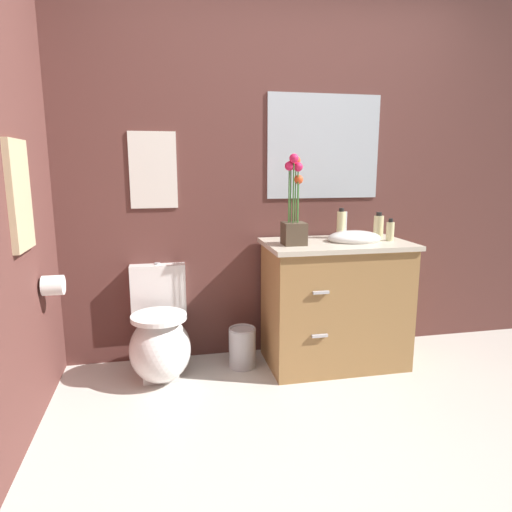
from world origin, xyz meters
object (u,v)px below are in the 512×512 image
object	(u,v)px
flower_vase	(294,212)
hand_wash_bottle	(341,224)
toilet	(160,340)
soap_bottle	(378,227)
trash_bin	(242,347)
wall_mirror	(324,147)
vanity_cabinet	(335,301)
toilet_paper_roll	(53,285)
lotion_bottle	(390,231)
hanging_towel	(19,196)
wall_poster	(153,170)

from	to	relation	value
flower_vase	hand_wash_bottle	world-z (taller)	flower_vase
toilet	soap_bottle	distance (m)	1.63
hand_wash_bottle	trash_bin	xyz separation A→B (m)	(-0.70, -0.08, -0.79)
soap_bottle	wall_mirror	size ratio (longest dim) A/B	0.22
vanity_cabinet	trash_bin	bearing A→B (deg)	175.13
vanity_cabinet	toilet_paper_roll	distance (m)	1.74
toilet	lotion_bottle	distance (m)	1.65
trash_bin	toilet	bearing A→B (deg)	-177.12
hanging_towel	wall_mirror	bearing A→B (deg)	21.90
wall_poster	wall_mirror	distance (m)	1.17
trash_bin	vanity_cabinet	bearing A→B (deg)	-4.87
lotion_bottle	toilet_paper_roll	world-z (taller)	lotion_bottle
wall_mirror	toilet_paper_roll	bearing A→B (deg)	-164.81
flower_vase	wall_poster	world-z (taller)	wall_poster
soap_bottle	flower_vase	bearing A→B (deg)	-169.23
vanity_cabinet	trash_bin	size ratio (longest dim) A/B	3.73
vanity_cabinet	toilet_paper_roll	bearing A→B (deg)	-174.33
trash_bin	wall_poster	world-z (taller)	wall_poster
soap_bottle	toilet_paper_roll	distance (m)	2.06
toilet_paper_roll	flower_vase	bearing A→B (deg)	5.12
flower_vase	trash_bin	distance (m)	0.96
vanity_cabinet	toilet_paper_roll	xyz separation A→B (m)	(-1.71, -0.17, 0.25)
toilet	hand_wash_bottle	xyz separation A→B (m)	(1.23, 0.10, 0.69)
toilet	lotion_bottle	world-z (taller)	lotion_bottle
soap_bottle	toilet_paper_roll	size ratio (longest dim) A/B	1.63
lotion_bottle	wall_poster	size ratio (longest dim) A/B	0.30
hand_wash_bottle	vanity_cabinet	bearing A→B (deg)	-119.98
vanity_cabinet	hand_wash_bottle	world-z (taller)	hand_wash_bottle
wall_mirror	vanity_cabinet	bearing A→B (deg)	-89.46
vanity_cabinet	trash_bin	xyz separation A→B (m)	(-0.62, 0.05, -0.29)
flower_vase	toilet_paper_roll	xyz separation A→B (m)	(-1.40, -0.13, -0.36)
flower_vase	trash_bin	size ratio (longest dim) A/B	2.05
toilet	wall_poster	world-z (taller)	wall_poster
trash_bin	lotion_bottle	bearing A→B (deg)	-4.65
vanity_cabinet	lotion_bottle	xyz separation A→B (m)	(0.36, -0.03, 0.47)
toilet	hand_wash_bottle	world-z (taller)	hand_wash_bottle
trash_bin	flower_vase	bearing A→B (deg)	-17.25
trash_bin	hanging_towel	bearing A→B (deg)	-157.70
toilet	hand_wash_bottle	size ratio (longest dim) A/B	3.34
wall_mirror	soap_bottle	bearing A→B (deg)	-33.62
lotion_bottle	wall_mirror	world-z (taller)	wall_mirror
hand_wash_bottle	trash_bin	distance (m)	1.06
hanging_towel	toilet_paper_roll	xyz separation A→B (m)	(0.06, 0.25, -0.50)
hand_wash_bottle	toilet_paper_roll	size ratio (longest dim) A/B	1.88
hand_wash_bottle	wall_mirror	distance (m)	0.55
flower_vase	lotion_bottle	xyz separation A→B (m)	(0.67, 0.02, -0.14)
hand_wash_bottle	wall_poster	distance (m)	1.30
toilet	wall_poster	size ratio (longest dim) A/B	1.42
soap_bottle	wall_mirror	distance (m)	0.66
lotion_bottle	hanging_towel	size ratio (longest dim) A/B	0.28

